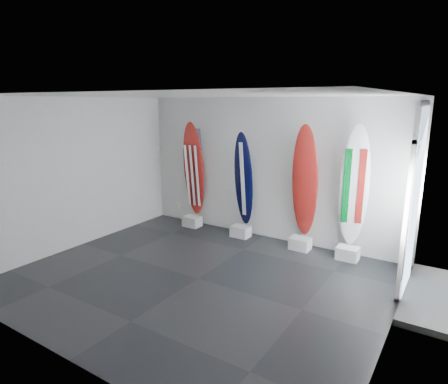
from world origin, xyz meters
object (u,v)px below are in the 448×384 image
Objects in this scene: surfboard_usa at (194,170)px; surfboard_navy at (244,180)px; surfboard_swiss at (305,182)px; surfboard_italy at (354,187)px.

surfboard_navy is (1.34, 0.00, -0.08)m from surfboard_usa.
surfboard_navy is 1.39m from surfboard_swiss.
surfboard_usa is 1.09× the size of surfboard_navy.
surfboard_usa is at bearing 163.95° from surfboard_italy.
surfboard_swiss is (2.73, 0.00, 0.02)m from surfboard_usa.
surfboard_italy is at bearing -5.83° from surfboard_swiss.
surfboard_italy reaches higher than surfboard_swiss.
surfboard_swiss is at bearing 163.95° from surfboard_italy.
surfboard_swiss is (1.39, 0.00, 0.10)m from surfboard_navy.
surfboard_italy reaches higher than surfboard_usa.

